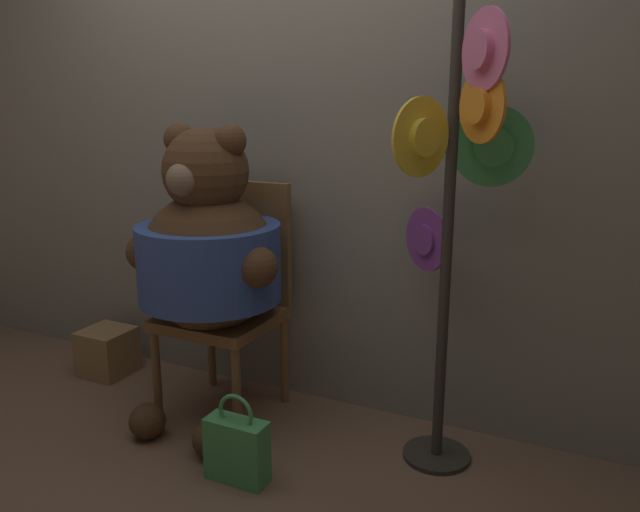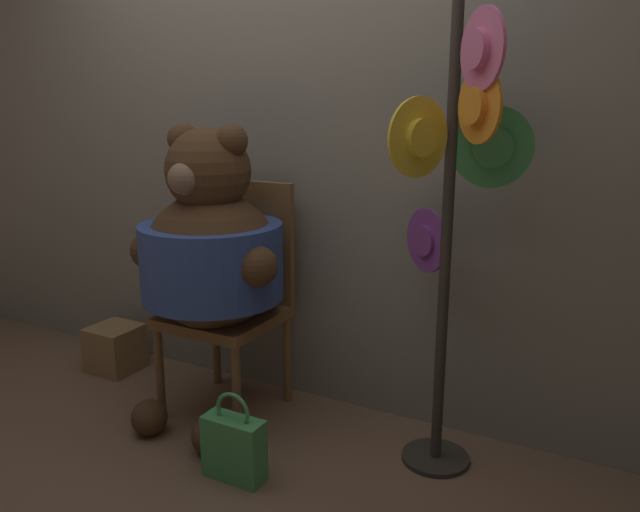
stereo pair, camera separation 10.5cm
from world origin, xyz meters
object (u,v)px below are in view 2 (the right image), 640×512
at_px(teddy_bear, 211,252).
at_px(chair, 234,290).
at_px(handbag_on_ground, 234,446).
at_px(hat_display_rack, 454,199).

bearing_deg(teddy_bear, chair, 91.79).
height_order(teddy_bear, handbag_on_ground, teddy_bear).
xyz_separation_m(teddy_bear, handbag_on_ground, (0.36, -0.37, -0.67)).
distance_m(chair, teddy_bear, 0.29).
relative_size(teddy_bear, hat_display_rack, 0.74).
xyz_separation_m(chair, handbag_on_ground, (0.37, -0.54, -0.44)).
bearing_deg(handbag_on_ground, teddy_bear, 134.76).
bearing_deg(chair, teddy_bear, -88.21).
bearing_deg(hat_display_rack, chair, 175.71).
bearing_deg(handbag_on_ground, chair, 124.27).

